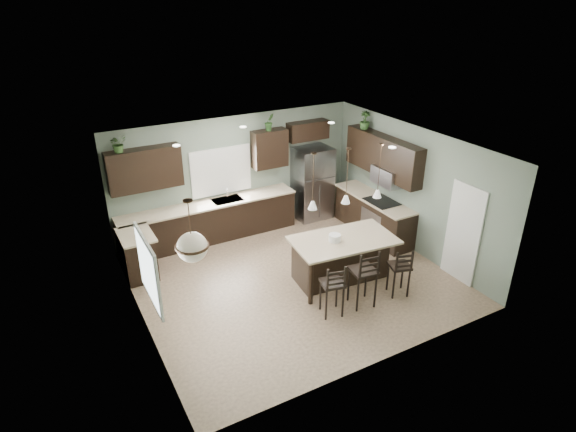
# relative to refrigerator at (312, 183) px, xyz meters

# --- Properties ---
(ground) EXTENTS (6.00, 6.00, 0.00)m
(ground) POSITION_rel_refrigerator_xyz_m (-1.90, -2.40, -0.93)
(ground) COLOR #9E8466
(ground) RESTS_ON ground
(pantry_door) EXTENTS (0.04, 0.82, 2.04)m
(pantry_door) POSITION_rel_refrigerator_xyz_m (1.07, -3.95, 0.09)
(pantry_door) COLOR white
(pantry_door) RESTS_ON ground
(window_back) EXTENTS (1.35, 0.02, 1.00)m
(window_back) POSITION_rel_refrigerator_xyz_m (-2.30, 0.33, 0.62)
(window_back) COLOR white
(window_back) RESTS_ON room_shell
(window_left) EXTENTS (0.02, 1.10, 1.00)m
(window_left) POSITION_rel_refrigerator_xyz_m (-4.89, -3.20, 0.62)
(window_left) COLOR white
(window_left) RESTS_ON room_shell
(left_return_cabs) EXTENTS (0.60, 0.90, 0.90)m
(left_return_cabs) POSITION_rel_refrigerator_xyz_m (-4.60, -0.70, -0.48)
(left_return_cabs) COLOR black
(left_return_cabs) RESTS_ON ground
(left_return_countertop) EXTENTS (0.66, 0.96, 0.04)m
(left_return_countertop) POSITION_rel_refrigerator_xyz_m (-4.58, -0.70, -0.01)
(left_return_countertop) COLOR beige
(left_return_countertop) RESTS_ON left_return_cabs
(back_lower_cabs) EXTENTS (4.20, 0.60, 0.90)m
(back_lower_cabs) POSITION_rel_refrigerator_xyz_m (-2.75, 0.05, -0.48)
(back_lower_cabs) COLOR black
(back_lower_cabs) RESTS_ON ground
(back_countertop) EXTENTS (4.20, 0.66, 0.04)m
(back_countertop) POSITION_rel_refrigerator_xyz_m (-2.75, 0.03, -0.01)
(back_countertop) COLOR beige
(back_countertop) RESTS_ON back_lower_cabs
(sink_inset) EXTENTS (0.70, 0.45, 0.01)m
(sink_inset) POSITION_rel_refrigerator_xyz_m (-2.30, 0.03, 0.01)
(sink_inset) COLOR gray
(sink_inset) RESTS_ON back_countertop
(faucet) EXTENTS (0.02, 0.02, 0.28)m
(faucet) POSITION_rel_refrigerator_xyz_m (-2.30, -0.00, 0.16)
(faucet) COLOR silver
(faucet) RESTS_ON back_countertop
(back_upper_left) EXTENTS (1.55, 0.34, 0.90)m
(back_upper_left) POSITION_rel_refrigerator_xyz_m (-4.05, 0.18, 1.02)
(back_upper_left) COLOR black
(back_upper_left) RESTS_ON room_shell
(back_upper_right) EXTENTS (0.85, 0.34, 0.90)m
(back_upper_right) POSITION_rel_refrigerator_xyz_m (-1.10, 0.18, 1.02)
(back_upper_right) COLOR black
(back_upper_right) RESTS_ON room_shell
(fridge_header) EXTENTS (1.05, 0.34, 0.45)m
(fridge_header) POSITION_rel_refrigerator_xyz_m (-0.05, 0.18, 1.32)
(fridge_header) COLOR black
(fridge_header) RESTS_ON room_shell
(right_lower_cabs) EXTENTS (0.60, 2.35, 0.90)m
(right_lower_cabs) POSITION_rel_refrigerator_xyz_m (0.80, -1.53, -0.48)
(right_lower_cabs) COLOR black
(right_lower_cabs) RESTS_ON ground
(right_countertop) EXTENTS (0.66, 2.35, 0.04)m
(right_countertop) POSITION_rel_refrigerator_xyz_m (0.78, -1.53, -0.01)
(right_countertop) COLOR beige
(right_countertop) RESTS_ON right_lower_cabs
(cooktop) EXTENTS (0.58, 0.75, 0.02)m
(cooktop) POSITION_rel_refrigerator_xyz_m (0.78, -1.80, 0.02)
(cooktop) COLOR black
(cooktop) RESTS_ON right_countertop
(wall_oven_front) EXTENTS (0.01, 0.72, 0.60)m
(wall_oven_front) POSITION_rel_refrigerator_xyz_m (0.49, -1.80, -0.48)
(wall_oven_front) COLOR gray
(wall_oven_front) RESTS_ON right_lower_cabs
(right_upper_cabs) EXTENTS (0.34, 2.35, 0.90)m
(right_upper_cabs) POSITION_rel_refrigerator_xyz_m (0.93, -1.53, 1.02)
(right_upper_cabs) COLOR black
(right_upper_cabs) RESTS_ON room_shell
(microwave) EXTENTS (0.40, 0.75, 0.40)m
(microwave) POSITION_rel_refrigerator_xyz_m (0.88, -1.80, 0.62)
(microwave) COLOR gray
(microwave) RESTS_ON right_upper_cabs
(refrigerator) EXTENTS (0.90, 0.74, 1.85)m
(refrigerator) POSITION_rel_refrigerator_xyz_m (0.00, 0.00, 0.00)
(refrigerator) COLOR gray
(refrigerator) RESTS_ON ground
(kitchen_island) EXTENTS (2.15, 1.36, 0.92)m
(kitchen_island) POSITION_rel_refrigerator_xyz_m (-1.02, -2.86, -0.46)
(kitchen_island) COLOR black
(kitchen_island) RESTS_ON ground
(serving_dish) EXTENTS (0.24, 0.24, 0.14)m
(serving_dish) POSITION_rel_refrigerator_xyz_m (-1.22, -2.84, 0.07)
(serving_dish) COLOR white
(serving_dish) RESTS_ON kitchen_island
(bar_stool_left) EXTENTS (0.48, 0.48, 1.07)m
(bar_stool_left) POSITION_rel_refrigerator_xyz_m (-1.85, -3.72, -0.39)
(bar_stool_left) COLOR black
(bar_stool_left) RESTS_ON ground
(bar_stool_center) EXTENTS (0.51, 0.51, 1.20)m
(bar_stool_center) POSITION_rel_refrigerator_xyz_m (-1.19, -3.75, -0.32)
(bar_stool_center) COLOR black
(bar_stool_center) RESTS_ON ground
(bar_stool_right) EXTENTS (0.48, 0.48, 1.02)m
(bar_stool_right) POSITION_rel_refrigerator_xyz_m (-0.37, -3.81, -0.41)
(bar_stool_right) COLOR black
(bar_stool_right) RESTS_ON ground
(pendant_left) EXTENTS (0.17, 0.17, 1.10)m
(pendant_left) POSITION_rel_refrigerator_xyz_m (-1.72, -2.79, 1.32)
(pendant_left) COLOR white
(pendant_left) RESTS_ON room_shell
(pendant_center) EXTENTS (0.17, 0.17, 1.10)m
(pendant_center) POSITION_rel_refrigerator_xyz_m (-1.02, -2.86, 1.32)
(pendant_center) COLOR white
(pendant_center) RESTS_ON room_shell
(pendant_right) EXTENTS (0.17, 0.17, 1.10)m
(pendant_right) POSITION_rel_refrigerator_xyz_m (-0.33, -2.93, 1.32)
(pendant_right) COLOR white
(pendant_right) RESTS_ON room_shell
(chandelier) EXTENTS (0.49, 0.49, 0.97)m
(chandelier) POSITION_rel_refrigerator_xyz_m (-4.32, -3.72, 1.39)
(chandelier) COLOR beige
(chandelier) RESTS_ON room_shell
(plant_back_left) EXTENTS (0.42, 0.39, 0.37)m
(plant_back_left) POSITION_rel_refrigerator_xyz_m (-4.51, 0.15, 1.66)
(plant_back_left) COLOR #2E4D21
(plant_back_left) RESTS_ON back_upper_left
(plant_back_right) EXTENTS (0.23, 0.19, 0.41)m
(plant_back_right) POSITION_rel_refrigerator_xyz_m (-1.11, 0.15, 1.68)
(plant_back_right) COLOR #2C5425
(plant_back_right) RESTS_ON back_upper_right
(plant_right_wall) EXTENTS (0.31, 0.31, 0.42)m
(plant_right_wall) POSITION_rel_refrigerator_xyz_m (0.90, -0.82, 1.69)
(plant_right_wall) COLOR #305726
(plant_right_wall) RESTS_ON right_upper_cabs
(room_shell) EXTENTS (6.00, 6.00, 6.00)m
(room_shell) POSITION_rel_refrigerator_xyz_m (-1.90, -2.40, 0.77)
(room_shell) COLOR slate
(room_shell) RESTS_ON ground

